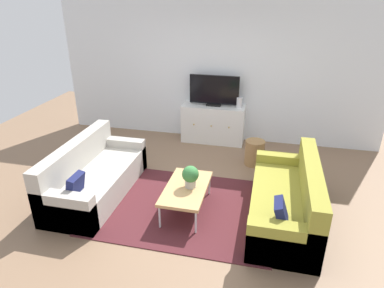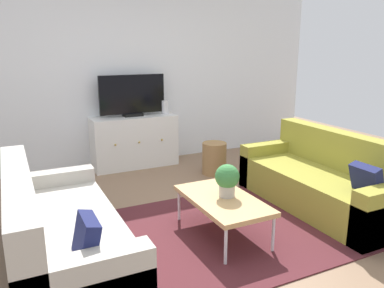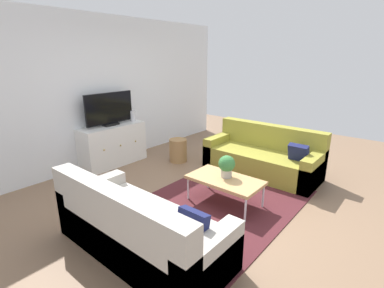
{
  "view_description": "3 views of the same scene",
  "coord_description": "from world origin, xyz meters",
  "px_view_note": "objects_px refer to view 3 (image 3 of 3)",
  "views": [
    {
      "loc": [
        1.04,
        -4.08,
        2.84
      ],
      "look_at": [
        0.0,
        0.34,
        0.78
      ],
      "focal_mm": 31.81,
      "sensor_mm": 36.0,
      "label": 1
    },
    {
      "loc": [
        -1.67,
        -3.08,
        1.75
      ],
      "look_at": [
        0.0,
        0.34,
        0.78
      ],
      "focal_mm": 35.89,
      "sensor_mm": 36.0,
      "label": 2
    },
    {
      "loc": [
        -3.0,
        -2.16,
        1.99
      ],
      "look_at": [
        0.0,
        0.34,
        0.78
      ],
      "focal_mm": 26.7,
      "sensor_mm": 36.0,
      "label": 3
    }
  ],
  "objects_px": {
    "wicker_basket": "(178,150)",
    "potted_plant": "(227,165)",
    "glass_vase": "(133,116)",
    "couch_left_side": "(136,231)",
    "coffee_table": "(225,180)",
    "tv_console": "(113,145)",
    "flat_screen_tv": "(109,109)",
    "couch_right_side": "(264,158)"
  },
  "relations": [
    {
      "from": "tv_console",
      "to": "coffee_table",
      "type": "bearing_deg",
      "value": -88.54
    },
    {
      "from": "potted_plant",
      "to": "flat_screen_tv",
      "type": "height_order",
      "value": "flat_screen_tv"
    },
    {
      "from": "couch_left_side",
      "to": "couch_right_side",
      "type": "xyz_separation_m",
      "value": [
        2.87,
        0.0,
        0.0
      ]
    },
    {
      "from": "coffee_table",
      "to": "glass_vase",
      "type": "distance_m",
      "value": 2.57
    },
    {
      "from": "potted_plant",
      "to": "couch_right_side",
      "type": "bearing_deg",
      "value": 3.61
    },
    {
      "from": "flat_screen_tv",
      "to": "tv_console",
      "type": "bearing_deg",
      "value": -90.0
    },
    {
      "from": "couch_left_side",
      "to": "coffee_table",
      "type": "height_order",
      "value": "couch_left_side"
    },
    {
      "from": "coffee_table",
      "to": "potted_plant",
      "type": "height_order",
      "value": "potted_plant"
    },
    {
      "from": "couch_left_side",
      "to": "couch_right_side",
      "type": "bearing_deg",
      "value": 0.0
    },
    {
      "from": "wicker_basket",
      "to": "potted_plant",
      "type": "bearing_deg",
      "value": -115.58
    },
    {
      "from": "couch_left_side",
      "to": "glass_vase",
      "type": "height_order",
      "value": "glass_vase"
    },
    {
      "from": "glass_vase",
      "to": "tv_console",
      "type": "bearing_deg",
      "value": -179.99
    },
    {
      "from": "tv_console",
      "to": "flat_screen_tv",
      "type": "distance_m",
      "value": 0.68
    },
    {
      "from": "coffee_table",
      "to": "wicker_basket",
      "type": "distance_m",
      "value": 1.84
    },
    {
      "from": "couch_left_side",
      "to": "coffee_table",
      "type": "xyz_separation_m",
      "value": [
        1.49,
        -0.1,
        0.08
      ]
    },
    {
      "from": "flat_screen_tv",
      "to": "wicker_basket",
      "type": "xyz_separation_m",
      "value": [
        0.89,
        -0.86,
        -0.83
      ]
    },
    {
      "from": "couch_left_side",
      "to": "flat_screen_tv",
      "type": "xyz_separation_m",
      "value": [
        1.42,
        2.4,
        0.78
      ]
    },
    {
      "from": "couch_left_side",
      "to": "tv_console",
      "type": "bearing_deg",
      "value": 59.07
    },
    {
      "from": "glass_vase",
      "to": "couch_right_side",
      "type": "bearing_deg",
      "value": -68.2
    },
    {
      "from": "tv_console",
      "to": "flat_screen_tv",
      "type": "xyz_separation_m",
      "value": [
        -0.0,
        0.02,
        0.68
      ]
    },
    {
      "from": "flat_screen_tv",
      "to": "glass_vase",
      "type": "relative_size",
      "value": 4.71
    },
    {
      "from": "couch_right_side",
      "to": "wicker_basket",
      "type": "relative_size",
      "value": 4.34
    },
    {
      "from": "couch_right_side",
      "to": "coffee_table",
      "type": "relative_size",
      "value": 1.92
    },
    {
      "from": "potted_plant",
      "to": "wicker_basket",
      "type": "xyz_separation_m",
      "value": [
        0.78,
        1.62,
        -0.33
      ]
    },
    {
      "from": "couch_right_side",
      "to": "wicker_basket",
      "type": "distance_m",
      "value": 1.64
    },
    {
      "from": "glass_vase",
      "to": "wicker_basket",
      "type": "relative_size",
      "value": 0.46
    },
    {
      "from": "potted_plant",
      "to": "tv_console",
      "type": "bearing_deg",
      "value": 92.74
    },
    {
      "from": "couch_left_side",
      "to": "tv_console",
      "type": "xyz_separation_m",
      "value": [
        1.42,
        2.37,
        0.1
      ]
    },
    {
      "from": "couch_right_side",
      "to": "potted_plant",
      "type": "bearing_deg",
      "value": -176.39
    },
    {
      "from": "couch_right_side",
      "to": "wicker_basket",
      "type": "bearing_deg",
      "value": 109.93
    },
    {
      "from": "couch_left_side",
      "to": "couch_right_side",
      "type": "distance_m",
      "value": 2.87
    },
    {
      "from": "couch_left_side",
      "to": "potted_plant",
      "type": "bearing_deg",
      "value": -3.12
    },
    {
      "from": "couch_left_side",
      "to": "couch_right_side",
      "type": "relative_size",
      "value": 1.0
    },
    {
      "from": "couch_right_side",
      "to": "glass_vase",
      "type": "bearing_deg",
      "value": 111.8
    },
    {
      "from": "coffee_table",
      "to": "flat_screen_tv",
      "type": "xyz_separation_m",
      "value": [
        -0.06,
        2.5,
        0.71
      ]
    },
    {
      "from": "couch_left_side",
      "to": "wicker_basket",
      "type": "xyz_separation_m",
      "value": [
        2.32,
        1.54,
        -0.05
      ]
    },
    {
      "from": "tv_console",
      "to": "wicker_basket",
      "type": "relative_size",
      "value": 2.78
    },
    {
      "from": "coffee_table",
      "to": "tv_console",
      "type": "distance_m",
      "value": 2.48
    },
    {
      "from": "couch_right_side",
      "to": "flat_screen_tv",
      "type": "relative_size",
      "value": 2.01
    },
    {
      "from": "glass_vase",
      "to": "wicker_basket",
      "type": "bearing_deg",
      "value": -64.9
    },
    {
      "from": "couch_right_side",
      "to": "coffee_table",
      "type": "xyz_separation_m",
      "value": [
        -1.39,
        -0.1,
        0.08
      ]
    },
    {
      "from": "potted_plant",
      "to": "wicker_basket",
      "type": "distance_m",
      "value": 1.83
    }
  ]
}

